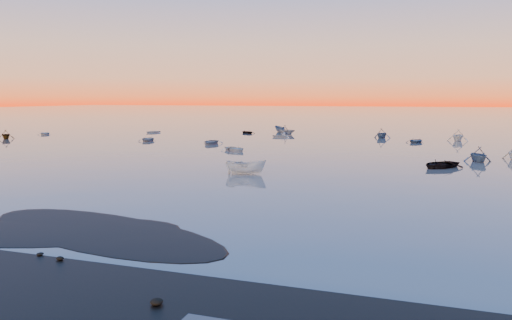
% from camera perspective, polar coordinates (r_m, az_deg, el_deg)
% --- Properties ---
extents(ground, '(600.00, 600.00, 0.00)m').
position_cam_1_polar(ground, '(122.30, 11.84, 3.54)').
color(ground, slate).
rests_on(ground, ground).
extents(mud_lobes, '(140.00, 6.00, 0.07)m').
position_cam_1_polar(mud_lobes, '(26.29, -17.60, -9.51)').
color(mud_lobes, black).
rests_on(mud_lobes, ground).
extents(moored_fleet, '(124.00, 58.00, 1.20)m').
position_cam_1_polar(moored_fleet, '(76.03, 7.37, 1.52)').
color(moored_fleet, white).
rests_on(moored_fleet, ground).
extents(boat_near_left, '(4.01, 4.31, 1.04)m').
position_cam_1_polar(boat_near_left, '(69.39, -2.41, 1.03)').
color(boat_near_left, white).
rests_on(boat_near_left, ground).
extents(boat_near_center, '(2.57, 4.29, 1.39)m').
position_cam_1_polar(boat_near_center, '(48.64, -1.18, -1.59)').
color(boat_near_center, white).
rests_on(boat_near_center, ground).
extents(boat_near_right, '(4.21, 2.87, 1.35)m').
position_cam_1_polar(boat_near_right, '(63.29, 24.05, -0.18)').
color(boat_near_right, '#3A516F').
rests_on(boat_near_right, ground).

